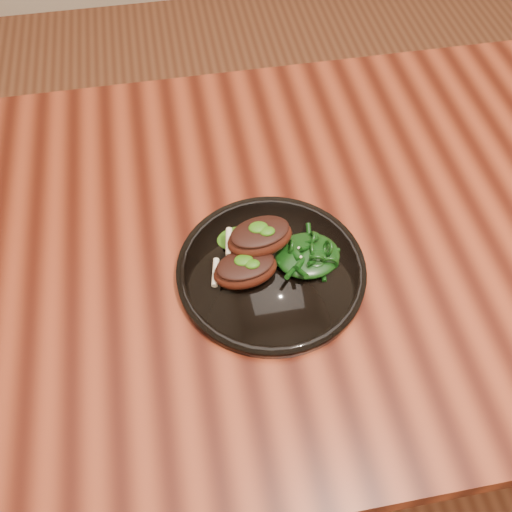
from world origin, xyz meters
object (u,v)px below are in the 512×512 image
(lamb_chop_front, at_px, (245,269))
(greens_heap, at_px, (308,253))
(desk, at_px, (425,242))
(plate, at_px, (271,270))

(lamb_chop_front, height_order, greens_heap, lamb_chop_front)
(desk, xyz_separation_m, greens_heap, (-0.23, -0.07, 0.11))
(greens_heap, bearing_deg, desk, 16.49)
(desk, relative_size, lamb_chop_front, 16.34)
(desk, relative_size, greens_heap, 17.30)
(lamb_chop_front, bearing_deg, plate, 13.67)
(lamb_chop_front, bearing_deg, desk, 14.33)
(desk, height_order, plate, plate)
(plate, bearing_deg, desk, 14.42)
(desk, xyz_separation_m, plate, (-0.28, -0.07, 0.09))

